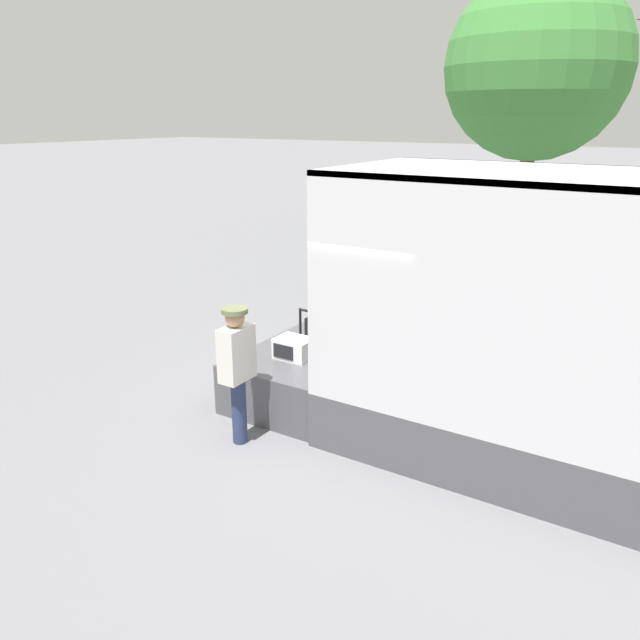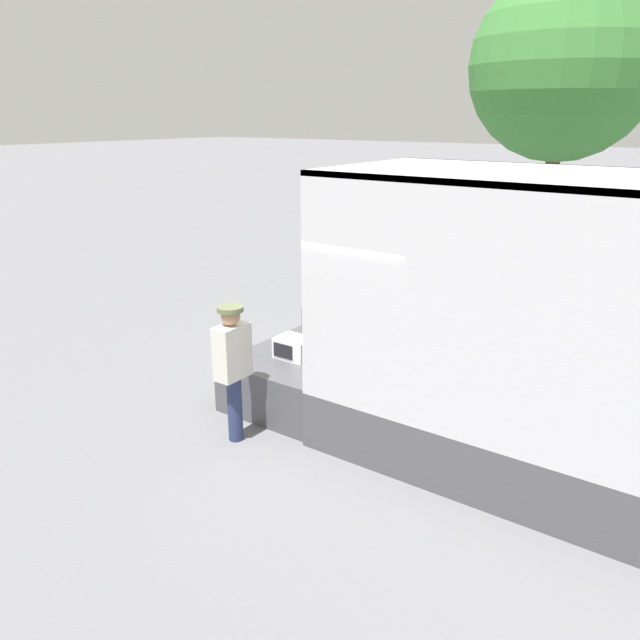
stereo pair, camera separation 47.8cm
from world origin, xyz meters
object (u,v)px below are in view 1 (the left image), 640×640
Objects in this scene: microwave at (294,348)px; worker_person at (237,362)px; street_tree at (537,67)px; portable_generator at (330,330)px.

worker_person reaches higher than microwave.
portable_generator is at bearing -90.08° from street_tree.
microwave is 0.07× the size of street_tree.
street_tree is at bearing 89.42° from worker_person.
portable_generator is 1.93m from worker_person.
microwave is at bearing -90.69° from street_tree.
worker_person is 0.24× the size of street_tree.
worker_person is 12.51m from street_tree.
street_tree is (0.13, 10.69, 4.11)m from microwave.
microwave is 0.72× the size of portable_generator.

